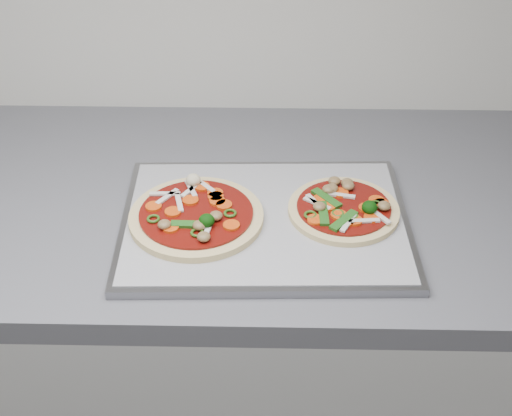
{
  "coord_description": "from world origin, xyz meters",
  "views": [
    {
      "loc": [
        0.14,
        0.34,
        1.58
      ],
      "look_at": [
        0.12,
        1.22,
        0.93
      ],
      "focal_mm": 50.0,
      "sensor_mm": 36.0,
      "label": 1
    }
  ],
  "objects": [
    {
      "name": "pizza_right",
      "position": [
        0.26,
        1.23,
        0.92
      ],
      "size": [
        0.22,
        0.22,
        0.03
      ],
      "rotation": [
        0.0,
        0.0,
        0.33
      ],
      "color": "tan",
      "rests_on": "parchment"
    },
    {
      "name": "baking_tray",
      "position": [
        0.13,
        1.22,
        0.91
      ],
      "size": [
        0.45,
        0.34,
        0.01
      ],
      "primitive_type": "cube",
      "rotation": [
        0.0,
        0.0,
        0.03
      ],
      "color": "gray",
      "rests_on": "countertop"
    },
    {
      "name": "pizza_left",
      "position": [
        0.03,
        1.21,
        0.93
      ],
      "size": [
        0.22,
        0.22,
        0.03
      ],
      "rotation": [
        0.0,
        0.0,
        0.06
      ],
      "color": "tan",
      "rests_on": "parchment"
    },
    {
      "name": "countertop",
      "position": [
        0.0,
        1.3,
        0.88
      ],
      "size": [
        3.6,
        0.6,
        0.04
      ],
      "primitive_type": "cube",
      "color": "#56565D",
      "rests_on": "base_cabinet"
    },
    {
      "name": "parchment",
      "position": [
        0.13,
        1.22,
        0.92
      ],
      "size": [
        0.43,
        0.32,
        0.0
      ],
      "primitive_type": "cube",
      "rotation": [
        0.0,
        0.0,
        0.03
      ],
      "color": "#9E9DA3",
      "rests_on": "baking_tray"
    },
    {
      "name": "base_cabinet",
      "position": [
        0.0,
        1.3,
        0.43
      ],
      "size": [
        3.6,
        0.6,
        0.86
      ],
      "primitive_type": "cube",
      "color": "#B3B3B0",
      "rests_on": "ground"
    }
  ]
}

